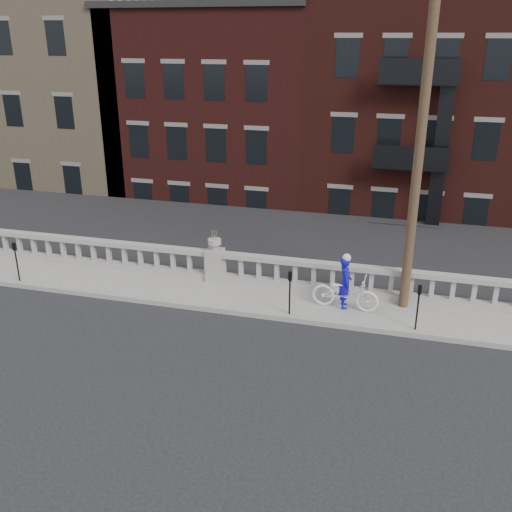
{
  "coord_description": "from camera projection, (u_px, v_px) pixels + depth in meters",
  "views": [
    {
      "loc": [
        5.96,
        -12.75,
        7.99
      ],
      "look_at": [
        1.63,
        3.2,
        1.47
      ],
      "focal_mm": 40.0,
      "sensor_mm": 36.0,
      "label": 1
    }
  ],
  "objects": [
    {
      "name": "sidewalk",
      "position": [
        206.0,
        293.0,
        18.5
      ],
      "size": [
        32.0,
        2.2,
        0.15
      ],
      "primitive_type": "cube",
      "color": "gray",
      "rests_on": "ground"
    },
    {
      "name": "cyclist",
      "position": [
        345.0,
        282.0,
        17.14
      ],
      "size": [
        0.52,
        0.67,
        1.63
      ],
      "primitive_type": "imported",
      "rotation": [
        0.0,
        0.0,
        1.8
      ],
      "color": "#110CB4",
      "rests_on": "sidewalk"
    },
    {
      "name": "balustrade",
      "position": [
        215.0,
        266.0,
        19.14
      ],
      "size": [
        28.0,
        0.34,
        1.03
      ],
      "color": "gray",
      "rests_on": "sidewalk"
    },
    {
      "name": "parking_meter_d",
      "position": [
        418.0,
        302.0,
        15.79
      ],
      "size": [
        0.1,
        0.09,
        1.36
      ],
      "color": "black",
      "rests_on": "sidewalk"
    },
    {
      "name": "ground",
      "position": [
        169.0,
        340.0,
        15.83
      ],
      "size": [
        120.0,
        120.0,
        0.0
      ],
      "primitive_type": "plane",
      "color": "black",
      "rests_on": "ground"
    },
    {
      "name": "bicycle",
      "position": [
        345.0,
        292.0,
        17.15
      ],
      "size": [
        2.08,
        0.87,
        1.06
      ],
      "primitive_type": "imported",
      "rotation": [
        0.0,
        0.0,
        1.49
      ],
      "color": "white",
      "rests_on": "sidewalk"
    },
    {
      "name": "parking_meter_b",
      "position": [
        16.0,
        257.0,
        18.95
      ],
      "size": [
        0.1,
        0.09,
        1.36
      ],
      "color": "black",
      "rests_on": "sidewalk"
    },
    {
      "name": "utility_pole",
      "position": [
        420.0,
        139.0,
        15.63
      ],
      "size": [
        1.6,
        0.28,
        10.0
      ],
      "color": "#422D1E",
      "rests_on": "sidewalk"
    },
    {
      "name": "planter_pedestal",
      "position": [
        215.0,
        261.0,
        19.07
      ],
      "size": [
        0.55,
        0.55,
        1.76
      ],
      "color": "gray",
      "rests_on": "sidewalk"
    },
    {
      "name": "lower_level",
      "position": [
        323.0,
        124.0,
        35.42
      ],
      "size": [
        80.0,
        44.0,
        20.8
      ],
      "color": "#605E59",
      "rests_on": "ground"
    },
    {
      "name": "parking_meter_c",
      "position": [
        290.0,
        288.0,
        16.68
      ],
      "size": [
        0.1,
        0.09,
        1.36
      ],
      "color": "black",
      "rests_on": "sidewalk"
    }
  ]
}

